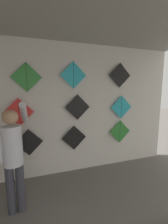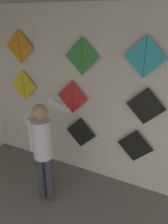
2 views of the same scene
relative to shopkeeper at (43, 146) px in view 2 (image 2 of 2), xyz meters
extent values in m
cube|color=silver|center=(0.68, 0.89, 0.45)|extent=(5.71, 0.06, 2.80)
cylinder|color=#383842|center=(-0.07, -0.02, -0.56)|extent=(0.12, 0.12, 0.77)
cylinder|color=#383842|center=(0.07, -0.01, -0.56)|extent=(0.12, 0.12, 0.77)
cylinder|color=silver|center=(0.00, -0.01, 0.11)|extent=(0.27, 0.27, 0.58)
sphere|color=tan|center=(0.00, -0.01, 0.53)|extent=(0.21, 0.21, 0.21)
cylinder|color=silver|center=(-0.16, -0.03, 0.14)|extent=(0.10, 0.10, 0.51)
cylinder|color=silver|center=(0.16, 0.21, 0.55)|extent=(0.10, 0.48, 0.37)
cube|color=white|center=(-0.86, 0.80, -0.18)|extent=(0.55, 0.01, 0.55)
cylinder|color=black|center=(-0.86, 0.80, -0.18)|extent=(0.01, 0.01, 0.53)
cube|color=black|center=(0.18, 0.80, -0.15)|extent=(0.55, 0.01, 0.55)
cylinder|color=black|center=(0.18, 0.80, -0.15)|extent=(0.01, 0.01, 0.53)
sphere|color=white|center=(0.18, 0.79, -0.47)|extent=(0.04, 0.04, 0.04)
sphere|color=white|center=(0.18, 0.79, -0.54)|extent=(0.04, 0.04, 0.04)
sphere|color=white|center=(0.18, 0.79, -0.61)|extent=(0.04, 0.04, 0.04)
cube|color=black|center=(1.12, 0.80, -0.15)|extent=(0.55, 0.01, 0.55)
cylinder|color=black|center=(1.12, 0.80, -0.15)|extent=(0.01, 0.01, 0.53)
cube|color=yellow|center=(-0.96, 0.80, 0.53)|extent=(0.55, 0.01, 0.55)
cylinder|color=black|center=(-0.96, 0.80, 0.53)|extent=(0.01, 0.01, 0.53)
cube|color=red|center=(0.04, 0.80, 0.47)|extent=(0.55, 0.01, 0.55)
cylinder|color=black|center=(0.04, 0.80, 0.47)|extent=(0.01, 0.01, 0.53)
cube|color=black|center=(1.20, 0.80, 0.52)|extent=(0.55, 0.01, 0.55)
cylinder|color=black|center=(1.20, 0.80, 0.52)|extent=(0.01, 0.01, 0.53)
cube|color=orange|center=(-0.95, 0.80, 1.21)|extent=(0.55, 0.01, 0.55)
cylinder|color=black|center=(-0.95, 0.80, 1.21)|extent=(0.01, 0.01, 0.53)
cube|color=#338C38|center=(0.21, 0.80, 1.13)|extent=(0.55, 0.01, 0.55)
cylinder|color=black|center=(0.21, 0.80, 1.13)|extent=(0.01, 0.01, 0.53)
cube|color=#28B2C6|center=(1.12, 0.80, 1.19)|extent=(0.55, 0.01, 0.55)
cylinder|color=black|center=(1.12, 0.80, 1.19)|extent=(0.01, 0.01, 0.53)
camera|label=1|loc=(0.33, -2.27, 0.91)|focal=24.00mm
camera|label=2|loc=(1.68, -2.09, 1.69)|focal=35.00mm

